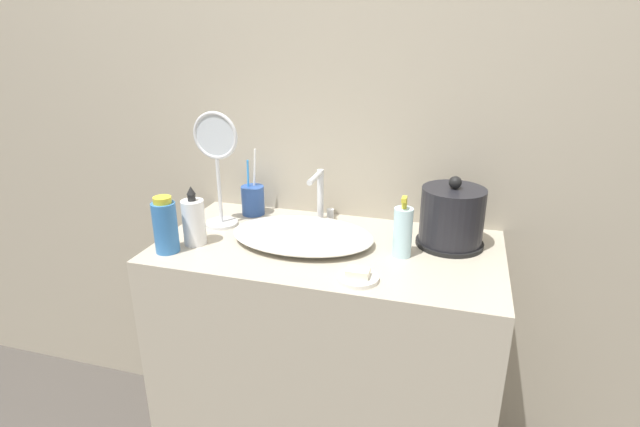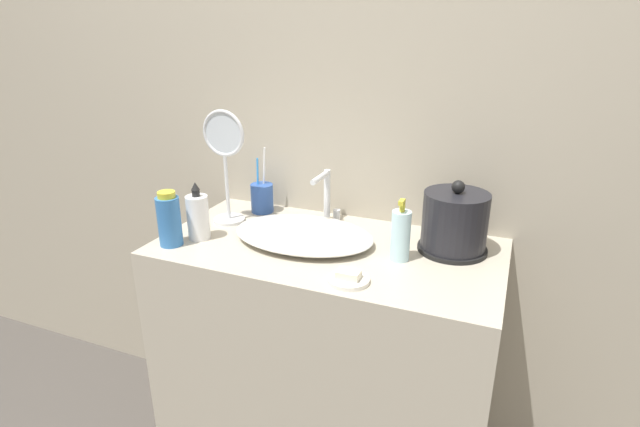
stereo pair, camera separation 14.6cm
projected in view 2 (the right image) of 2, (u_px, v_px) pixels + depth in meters
name	position (u px, v px, depth m)	size (l,w,h in m)	color
wall_back	(361.00, 93.00, 1.58)	(6.00, 0.04, 2.60)	#ADA38E
vanity_counter	(327.00, 368.00, 1.64)	(1.02, 0.53, 0.89)	#B7AD99
sink_basin	(304.00, 234.00, 1.51)	(0.44, 0.30, 0.05)	silver
faucet	(327.00, 194.00, 1.64)	(0.06, 0.13, 0.17)	silver
electric_kettle	(454.00, 224.00, 1.43)	(0.20, 0.20, 0.21)	black
toothbrush_cup	(262.00, 198.00, 1.74)	(0.08, 0.08, 0.23)	#2D519E
lotion_bottle	(401.00, 235.00, 1.37)	(0.05, 0.05, 0.18)	silver
shampoo_bottle	(169.00, 220.00, 1.47)	(0.07, 0.07, 0.17)	#3370B7
mouthwash_bottle	(198.00, 216.00, 1.52)	(0.07, 0.07, 0.18)	white
soap_dish	(348.00, 278.00, 1.27)	(0.11, 0.11, 0.03)	silver
vanity_mirror	(225.00, 157.00, 1.60)	(0.15, 0.10, 0.37)	silver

